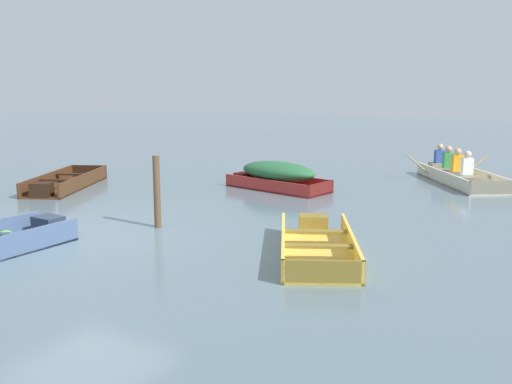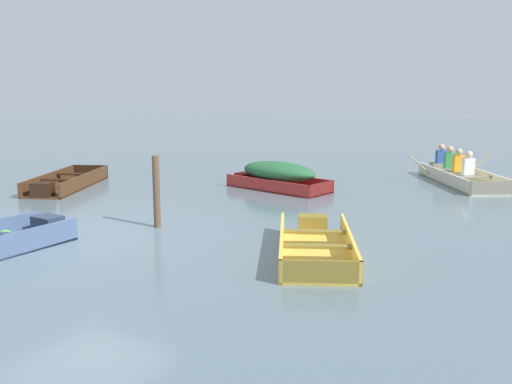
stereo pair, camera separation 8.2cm
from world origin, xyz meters
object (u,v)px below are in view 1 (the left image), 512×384
rowboat_cream_with_crew (457,174)px  mooring_post (157,192)px  skiff_dark_varnish_mid_moored (64,184)px  skiff_yellow_far_moored (317,245)px  skiff_red_near_moored (277,174)px

rowboat_cream_with_crew → mooring_post: 8.87m
skiff_dark_varnish_mid_moored → skiff_yellow_far_moored: bearing=-13.2°
skiff_yellow_far_moored → rowboat_cream_with_crew: (0.51, 8.00, 0.11)m
skiff_red_near_moored → rowboat_cream_with_crew: bearing=43.0°
skiff_yellow_far_moored → rowboat_cream_with_crew: rowboat_cream_with_crew is taller
rowboat_cream_with_crew → skiff_dark_varnish_mid_moored: bearing=-143.8°
rowboat_cream_with_crew → mooring_post: bearing=-114.8°
skiff_red_near_moored → skiff_dark_varnish_mid_moored: bearing=-150.1°
skiff_yellow_far_moored → rowboat_cream_with_crew: bearing=86.3°
skiff_dark_varnish_mid_moored → rowboat_cream_with_crew: 10.42m
skiff_dark_varnish_mid_moored → mooring_post: bearing=-21.9°
skiff_red_near_moored → skiff_dark_varnish_mid_moored: 5.43m
skiff_yellow_far_moored → rowboat_cream_with_crew: size_ratio=0.87×
skiff_dark_varnish_mid_moored → mooring_post: mooring_post is taller
skiff_red_near_moored → rowboat_cream_with_crew: (3.70, 3.45, -0.16)m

